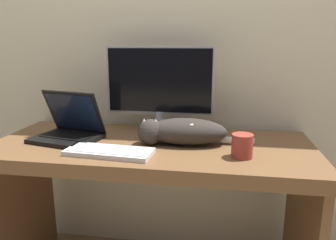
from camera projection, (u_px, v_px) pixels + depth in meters
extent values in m
cube|color=beige|center=(165.00, 23.00, 1.74)|extent=(6.40, 0.06, 2.60)
cube|color=brown|center=(152.00, 149.00, 1.51)|extent=(1.47, 0.62, 0.06)
cube|color=brown|center=(22.00, 211.00, 1.71)|extent=(0.04, 0.57, 0.69)
cube|color=brown|center=(301.00, 235.00, 1.49)|extent=(0.04, 0.57, 0.69)
cylinder|color=#B2B2B7|center=(160.00, 131.00, 1.67)|extent=(0.19, 0.19, 0.02)
cylinder|color=#B2B2B7|center=(160.00, 120.00, 1.66)|extent=(0.04, 0.04, 0.09)
cube|color=#B2B2B7|center=(160.00, 80.00, 1.62)|extent=(0.54, 0.02, 0.34)
cube|color=black|center=(159.00, 81.00, 1.61)|extent=(0.52, 0.01, 0.31)
cube|color=black|center=(66.00, 139.00, 1.54)|extent=(0.34, 0.29, 0.02)
cube|color=black|center=(68.00, 135.00, 1.55)|extent=(0.26, 0.18, 0.00)
cube|color=black|center=(74.00, 112.00, 1.58)|extent=(0.31, 0.16, 0.21)
cube|color=black|center=(74.00, 113.00, 1.57)|extent=(0.27, 0.14, 0.18)
cube|color=white|center=(109.00, 152.00, 1.36)|extent=(0.37, 0.17, 0.02)
cube|color=#B3B3B3|center=(109.00, 149.00, 1.35)|extent=(0.34, 0.14, 0.00)
ellipsoid|color=#332D28|center=(186.00, 131.00, 1.48)|extent=(0.37, 0.18, 0.12)
ellipsoid|color=white|center=(190.00, 124.00, 1.47)|extent=(0.17, 0.13, 0.05)
sphere|color=#332D28|center=(150.00, 132.00, 1.48)|extent=(0.12, 0.12, 0.12)
cone|color=white|center=(144.00, 122.00, 1.47)|extent=(0.03, 0.03, 0.03)
cone|color=white|center=(156.00, 122.00, 1.46)|extent=(0.03, 0.03, 0.03)
cylinder|color=white|center=(237.00, 141.00, 1.49)|extent=(0.15, 0.04, 0.03)
cylinder|color=#9E382D|center=(242.00, 146.00, 1.31)|extent=(0.09, 0.09, 0.10)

